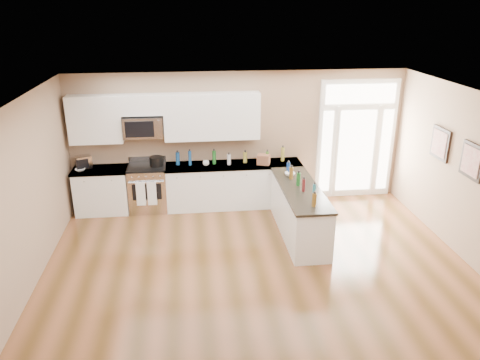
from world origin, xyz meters
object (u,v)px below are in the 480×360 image
object	(u,v)px
stockpot	(156,161)
peninsula_cabinet	(299,213)
toaster_oven	(84,162)
kitchen_range	(148,188)

from	to	relation	value
stockpot	peninsula_cabinet	bearing A→B (deg)	-29.18
peninsula_cabinet	toaster_oven	bearing A→B (deg)	159.46
stockpot	toaster_oven	world-z (taller)	toaster_oven
peninsula_cabinet	toaster_oven	world-z (taller)	toaster_oven
stockpot	kitchen_range	bearing A→B (deg)	-169.48
kitchen_range	toaster_oven	distance (m)	1.38
kitchen_range	stockpot	distance (m)	0.61
peninsula_cabinet	stockpot	size ratio (longest dim) A/B	8.52
kitchen_range	stockpot	size ratio (longest dim) A/B	3.97
peninsula_cabinet	kitchen_range	xyz separation A→B (m)	(-2.86, 1.45, 0.04)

